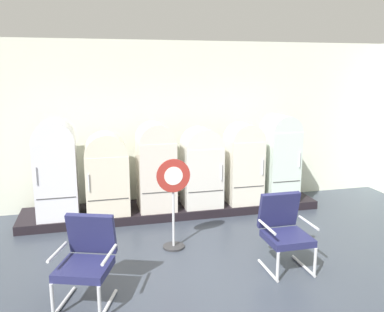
% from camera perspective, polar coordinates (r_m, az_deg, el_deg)
% --- Properties ---
extents(ground, '(12.00, 10.00, 0.05)m').
position_cam_1_polar(ground, '(4.94, 4.82, -19.89)').
color(ground, '#363D49').
extents(back_wall, '(11.76, 0.12, 3.12)m').
position_cam_1_polar(back_wall, '(7.81, -3.65, 4.57)').
color(back_wall, silver).
rests_on(back_wall, ground).
extents(display_plinth, '(5.37, 0.95, 0.15)m').
position_cam_1_polar(display_plinth, '(7.55, -2.61, -7.39)').
color(display_plinth, black).
rests_on(display_plinth, ground).
extents(refrigerator_0, '(0.66, 0.66, 1.64)m').
position_cam_1_polar(refrigerator_0, '(7.07, -18.62, -1.38)').
color(refrigerator_0, white).
rests_on(refrigerator_0, display_plinth).
extents(refrigerator_1, '(0.72, 0.67, 1.40)m').
position_cam_1_polar(refrigerator_1, '(7.08, -11.93, -2.17)').
color(refrigerator_1, beige).
rests_on(refrigerator_1, display_plinth).
extents(refrigerator_2, '(0.64, 0.72, 1.54)m').
position_cam_1_polar(refrigerator_2, '(7.16, -5.13, -1.06)').
color(refrigerator_2, silver).
rests_on(refrigerator_2, display_plinth).
extents(refrigerator_3, '(0.68, 0.61, 1.43)m').
position_cam_1_polar(refrigerator_3, '(7.29, 1.36, -1.30)').
color(refrigerator_3, silver).
rests_on(refrigerator_3, display_plinth).
extents(refrigerator_4, '(0.62, 0.62, 1.49)m').
position_cam_1_polar(refrigerator_4, '(7.54, 7.27, -0.68)').
color(refrigerator_4, silver).
rests_on(refrigerator_4, display_plinth).
extents(refrigerator_5, '(0.59, 0.69, 1.62)m').
position_cam_1_polar(refrigerator_5, '(7.85, 12.24, 0.20)').
color(refrigerator_5, silver).
rests_on(refrigerator_5, display_plinth).
extents(armchair_left, '(0.76, 0.81, 0.99)m').
position_cam_1_polar(armchair_left, '(4.82, -14.57, -13.52)').
color(armchair_left, silver).
rests_on(armchair_left, ground).
extents(armchair_right, '(0.63, 0.66, 0.99)m').
position_cam_1_polar(armchair_right, '(5.56, 12.84, -9.90)').
color(armchair_right, silver).
rests_on(armchair_right, ground).
extents(sign_stand, '(0.49, 0.32, 1.35)m').
position_cam_1_polar(sign_stand, '(5.91, -2.62, -6.82)').
color(sign_stand, '#2D2D30').
rests_on(sign_stand, ground).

